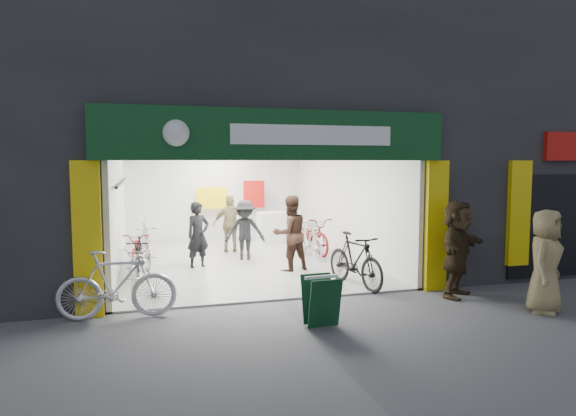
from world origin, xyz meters
name	(u,v)px	position (x,y,z in m)	size (l,w,h in m)	color
ground	(278,301)	(0.00, 0.00, 0.00)	(60.00, 60.00, 0.00)	#56565B
building	(263,98)	(0.91, 4.99, 4.31)	(17.00, 10.27, 8.00)	#232326
bike_left_front	(137,266)	(-2.50, 1.93, 0.43)	(0.57, 1.63, 0.85)	#B3B2B7
bike_left_midfront	(139,259)	(-2.46, 2.51, 0.46)	(0.43, 1.54, 0.93)	black
bike_left_midback	(138,250)	(-2.50, 3.71, 0.45)	(0.60, 1.71, 0.90)	maroon
bike_left_back	(146,245)	(-2.30, 3.86, 0.54)	(0.51, 1.80, 1.08)	#B1B2B6
bike_right_front	(355,260)	(1.80, 0.60, 0.56)	(0.53, 1.87, 1.12)	black
bike_right_mid	(312,235)	(2.18, 4.46, 0.52)	(0.69, 1.97, 1.04)	maroon
bike_right_back	(308,239)	(1.87, 3.88, 0.51)	(0.48, 1.69, 1.02)	#B4B4B9
parked_bike	(117,285)	(-2.80, -0.30, 0.57)	(0.54, 1.91, 1.15)	silver
customer_a	(198,235)	(-1.10, 3.33, 0.81)	(0.59, 0.39, 1.62)	black
customer_b	(290,234)	(0.94, 2.41, 0.90)	(0.87, 0.68, 1.79)	#3C261B
customer_c	(245,231)	(0.17, 3.95, 0.79)	(1.02, 0.59, 1.58)	black
customer_d	(231,224)	(0.00, 5.14, 0.83)	(0.97, 0.41, 1.66)	olive
pedestrian_near	(545,261)	(4.21, -1.92, 0.89)	(0.87, 0.56, 1.77)	#918154
pedestrian_far	(457,249)	(3.37, -0.61, 0.93)	(1.72, 0.55, 1.85)	#352818
sandwich_board	(321,300)	(0.28, -1.60, 0.43)	(0.54, 0.54, 0.79)	#0D361C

